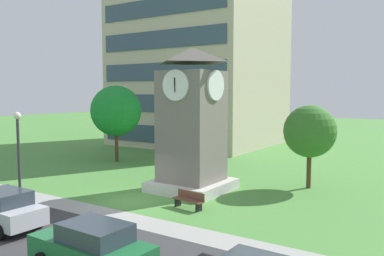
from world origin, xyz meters
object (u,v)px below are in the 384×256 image
(tree_by_building, at_px, (116,111))
(street_lamp, at_px, (18,148))
(clock_tower, at_px, (192,128))
(parked_car_green, at_px, (92,247))
(parked_car_silver, at_px, (3,209))
(tree_streetside, at_px, (310,132))
(park_bench, at_px, (189,200))

(tree_by_building, bearing_deg, street_lamp, -65.19)
(clock_tower, bearing_deg, parked_car_green, -72.53)
(tree_by_building, relative_size, parked_car_silver, 1.53)
(parked_car_silver, bearing_deg, tree_by_building, 117.63)
(tree_streetside, bearing_deg, clock_tower, -141.69)
(street_lamp, bearing_deg, parked_car_green, -19.46)
(park_bench, xyz_separation_m, street_lamp, (-7.00, -4.88, 2.68))
(tree_by_building, xyz_separation_m, parked_car_green, (14.57, -16.17, -3.49))
(parked_car_silver, bearing_deg, park_bench, 53.87)
(clock_tower, bearing_deg, tree_streetside, 38.31)
(clock_tower, relative_size, parked_car_silver, 2.01)
(tree_by_building, distance_m, parked_car_silver, 17.59)
(tree_streetside, bearing_deg, street_lamp, -129.96)
(street_lamp, height_order, parked_car_silver, street_lamp)
(tree_streetside, xyz_separation_m, parked_car_green, (-2.19, -15.74, -2.66))
(park_bench, distance_m, parked_car_silver, 8.66)
(park_bench, relative_size, parked_car_green, 0.42)
(tree_by_building, bearing_deg, park_bench, -32.34)
(street_lamp, relative_size, parked_car_silver, 1.16)
(park_bench, distance_m, tree_by_building, 15.98)
(tree_streetside, distance_m, parked_car_green, 16.11)
(street_lamp, bearing_deg, tree_by_building, 114.81)
(park_bench, bearing_deg, tree_by_building, 147.66)
(park_bench, relative_size, parked_car_silver, 0.43)
(clock_tower, xyz_separation_m, park_bench, (2.05, -3.34, -3.31))
(street_lamp, bearing_deg, park_bench, 34.89)
(tree_streetside, bearing_deg, park_bench, -115.04)
(park_bench, distance_m, parked_car_green, 8.03)
(park_bench, relative_size, street_lamp, 0.37)
(tree_by_building, height_order, parked_car_silver, tree_by_building)
(parked_car_silver, relative_size, parked_car_green, 0.96)
(clock_tower, height_order, tree_by_building, clock_tower)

